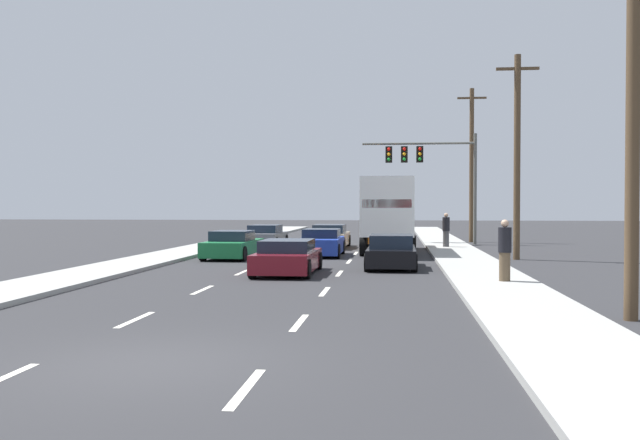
% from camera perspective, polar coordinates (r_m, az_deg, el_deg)
% --- Properties ---
extents(ground_plane, '(140.00, 140.00, 0.00)m').
position_cam_1_polar(ground_plane, '(35.25, 0.31, -2.57)').
color(ground_plane, '#2B2B2D').
extents(sidewalk_right, '(2.49, 80.00, 0.14)m').
position_cam_1_polar(sidewalk_right, '(30.22, 11.68, -3.11)').
color(sidewalk_right, '#9E9E99').
rests_on(sidewalk_right, ground_plane).
extents(sidewalk_left, '(2.49, 80.00, 0.14)m').
position_cam_1_polar(sidewalk_left, '(31.73, -12.41, -2.91)').
color(sidewalk_left, '#9E9E99').
rests_on(sidewalk_left, ground_plane).
extents(lane_markings, '(3.54, 62.00, 0.01)m').
position_cam_1_polar(lane_markings, '(34.02, 0.09, -2.71)').
color(lane_markings, silver).
rests_on(lane_markings, ground_plane).
extents(car_gray, '(1.96, 4.11, 1.24)m').
position_cam_1_polar(car_gray, '(38.67, -4.46, -1.37)').
color(car_gray, slate).
rests_on(car_gray, ground_plane).
extents(car_green, '(2.05, 4.39, 1.22)m').
position_cam_1_polar(car_green, '(30.86, -7.14, -2.09)').
color(car_green, '#196B38').
rests_on(car_green, ground_plane).
extents(car_tan, '(2.00, 4.68, 1.28)m').
position_cam_1_polar(car_tan, '(38.07, 0.83, -1.39)').
color(car_tan, tan).
rests_on(car_tan, ground_plane).
extents(car_blue, '(1.94, 4.15, 1.24)m').
position_cam_1_polar(car_blue, '(32.04, 0.12, -1.93)').
color(car_blue, '#1E389E').
rests_on(car_blue, ground_plane).
extents(car_maroon, '(1.99, 4.40, 1.16)m').
position_cam_1_polar(car_maroon, '(23.85, -2.68, -3.08)').
color(car_maroon, maroon).
rests_on(car_maroon, ground_plane).
extents(box_truck, '(2.61, 8.64, 3.60)m').
position_cam_1_polar(box_truck, '(34.08, 5.65, 0.73)').
color(box_truck, white).
rests_on(box_truck, ground_plane).
extents(car_black, '(1.89, 4.23, 1.25)m').
position_cam_1_polar(car_black, '(26.09, 5.87, -2.67)').
color(car_black, black).
rests_on(car_black, ground_plane).
extents(traffic_signal_mast, '(6.77, 0.69, 6.57)m').
position_cam_1_polar(traffic_signal_mast, '(42.07, 8.40, 4.77)').
color(traffic_signal_mast, '#595B56').
rests_on(traffic_signal_mast, ground_plane).
extents(utility_pole_near, '(1.80, 0.28, 9.40)m').
position_cam_1_polar(utility_pole_near, '(15.69, 24.25, 10.22)').
color(utility_pole_near, brown).
rests_on(utility_pole_near, ground_plane).
extents(utility_pole_mid, '(1.80, 0.28, 8.77)m').
position_cam_1_polar(utility_pole_mid, '(31.08, 15.83, 5.20)').
color(utility_pole_mid, brown).
rests_on(utility_pole_mid, ground_plane).
extents(utility_pole_far, '(1.80, 0.28, 9.65)m').
position_cam_1_polar(utility_pole_far, '(44.88, 12.30, 4.57)').
color(utility_pole_far, brown).
rests_on(utility_pole_far, ground_plane).
extents(pedestrian_near_corner, '(0.38, 0.38, 1.79)m').
position_cam_1_polar(pedestrian_near_corner, '(20.95, 14.88, -2.41)').
color(pedestrian_near_corner, brown).
rests_on(pedestrian_near_corner, sidewalk_right).
extents(pedestrian_mid_block, '(0.38, 0.38, 1.78)m').
position_cam_1_polar(pedestrian_mid_block, '(37.34, 10.28, -0.79)').
color(pedestrian_mid_block, '#3F3F42').
rests_on(pedestrian_mid_block, sidewalk_right).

